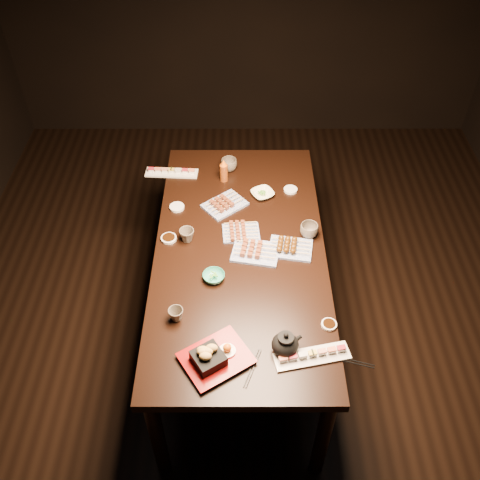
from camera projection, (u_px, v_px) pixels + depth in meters
name	position (u px, v px, depth m)	size (l,w,h in m)	color
ground	(252.00, 359.00, 3.22)	(5.00, 5.00, 0.00)	black
dining_table	(240.00, 294.00, 3.09)	(0.90, 1.80, 0.75)	black
sushi_platter_near	(312.00, 355.00, 2.34)	(0.34, 0.09, 0.04)	white
sushi_platter_far	(172.00, 171.00, 3.28)	(0.32, 0.09, 0.04)	white
yakitori_plate_center	(241.00, 231.00, 2.89)	(0.20, 0.14, 0.05)	#828EB6
yakitori_plate_right	(256.00, 249.00, 2.78)	(0.24, 0.18, 0.06)	#828EB6
yakitori_plate_left	(225.00, 202.00, 3.05)	(0.23, 0.17, 0.06)	#828EB6
tsukune_plate	(291.00, 246.00, 2.80)	(0.22, 0.16, 0.06)	#828EB6
edamame_bowl_green	(214.00, 277.00, 2.67)	(0.11, 0.11, 0.03)	teal
edamame_bowl_cream	(263.00, 194.00, 3.13)	(0.13, 0.13, 0.03)	#FAF5CC
tempura_tray	(216.00, 354.00, 2.31)	(0.29, 0.23, 0.10)	black
teacup_near_left	(176.00, 315.00, 2.48)	(0.07, 0.07, 0.07)	brown
teacup_mid_right	(309.00, 230.00, 2.87)	(0.10, 0.10, 0.08)	brown
teacup_far_left	(187.00, 235.00, 2.85)	(0.08, 0.08, 0.07)	brown
teacup_far_right	(229.00, 165.00, 3.29)	(0.10, 0.10, 0.08)	brown
teapot	(285.00, 343.00, 2.34)	(0.14, 0.14, 0.12)	black
condiment_bottle	(224.00, 170.00, 3.19)	(0.05, 0.05, 0.15)	brown
sauce_dish_west	(169.00, 238.00, 2.87)	(0.09, 0.09, 0.01)	white
sauce_dish_east	(291.00, 190.00, 3.17)	(0.08, 0.08, 0.01)	white
sauce_dish_se	(329.00, 324.00, 2.47)	(0.07, 0.07, 0.01)	white
sauce_dish_nw	(177.00, 207.00, 3.06)	(0.08, 0.08, 0.01)	white
chopsticks_near	(252.00, 368.00, 2.31)	(0.20, 0.02, 0.01)	black
chopsticks_se	(348.00, 361.00, 2.34)	(0.23, 0.02, 0.01)	black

